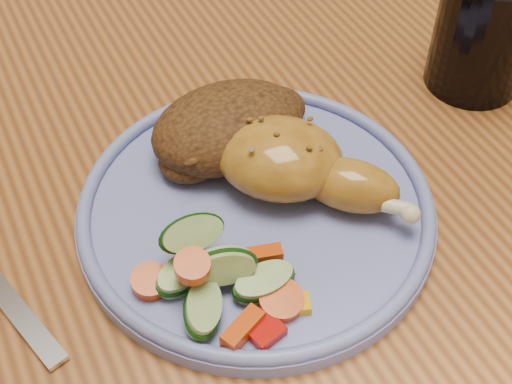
% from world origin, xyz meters
% --- Properties ---
extents(dining_table, '(0.90, 1.40, 0.75)m').
position_xyz_m(dining_table, '(0.00, 0.00, 0.67)').
color(dining_table, brown).
rests_on(dining_table, ground).
extents(plate, '(0.25, 0.25, 0.01)m').
position_xyz_m(plate, '(-0.10, -0.14, 0.76)').
color(plate, '#6571B9').
rests_on(plate, dining_table).
extents(plate_rim, '(0.25, 0.25, 0.01)m').
position_xyz_m(plate_rim, '(-0.10, -0.14, 0.77)').
color(plate_rim, '#6571B9').
rests_on(plate_rim, plate).
extents(chicken_leg, '(0.13, 0.14, 0.05)m').
position_xyz_m(chicken_leg, '(-0.06, -0.14, 0.78)').
color(chicken_leg, '#AC7724').
rests_on(chicken_leg, plate).
extents(rice_pilaf, '(0.13, 0.08, 0.05)m').
position_xyz_m(rice_pilaf, '(-0.09, -0.08, 0.78)').
color(rice_pilaf, '#4E2D13').
rests_on(rice_pilaf, plate).
extents(vegetable_pile, '(0.10, 0.10, 0.05)m').
position_xyz_m(vegetable_pile, '(-0.15, -0.19, 0.77)').
color(vegetable_pile, '#A50A05').
rests_on(vegetable_pile, plate).
extents(drinking_glass, '(0.08, 0.08, 0.10)m').
position_xyz_m(drinking_glass, '(0.14, -0.09, 0.80)').
color(drinking_glass, black).
rests_on(drinking_glass, dining_table).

